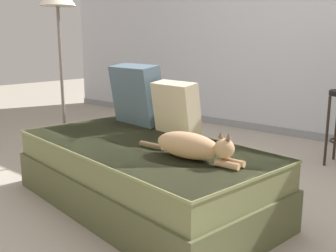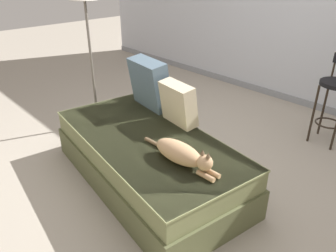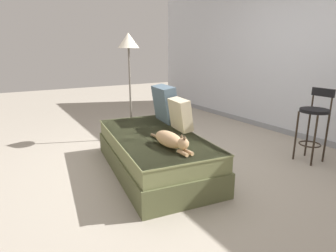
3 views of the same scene
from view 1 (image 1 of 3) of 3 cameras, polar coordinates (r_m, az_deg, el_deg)
The scene contains 8 objects.
ground_plane at distance 3.03m, azimuth 1.57°, elevation -9.14°, with size 16.00×16.00×0.00m, color #A89E8E.
wall_back_panel at distance 4.79m, azimuth 19.46°, elevation 13.90°, with size 8.00×0.10×2.60m, color silver.
wall_baseboard_trim at distance 4.85m, azimuth 18.18°, elevation -1.02°, with size 8.00×0.02×0.09m, color gray.
couch at distance 2.67m, azimuth -3.88°, elevation -6.99°, with size 1.96×1.16×0.44m.
throw_pillow_corner at distance 3.17m, azimuth -4.56°, elevation 4.60°, with size 0.49×0.29×0.48m.
throw_pillow_middle at distance 2.83m, azimuth 1.18°, elevation 2.67°, with size 0.39×0.23×0.38m.
cat at distance 2.24m, azimuth 3.48°, elevation -2.91°, with size 0.74×0.19×0.19m.
floor_lamp at distance 3.67m, azimuth -15.70°, elevation 15.88°, with size 0.32×0.32×1.62m.
Camera 1 is at (1.77, -2.19, 1.10)m, focal length 42.00 mm.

